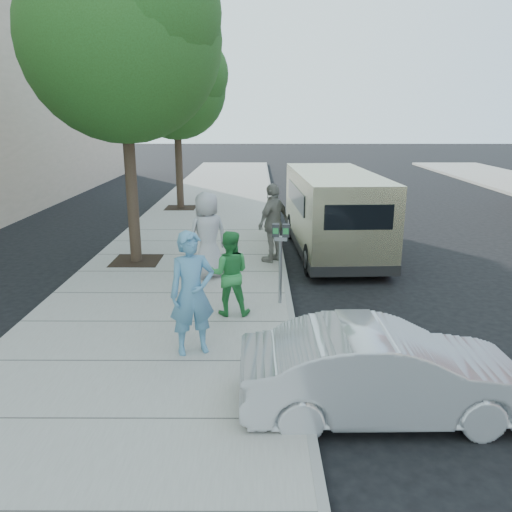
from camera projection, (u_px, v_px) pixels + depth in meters
name	position (u px, v px, depth m)	size (l,w,h in m)	color
ground	(219.00, 300.00, 10.50)	(120.00, 120.00, 0.00)	black
sidewalk	(172.00, 296.00, 10.48)	(5.00, 60.00, 0.15)	gray
curb_face	(288.00, 296.00, 10.47)	(0.12, 60.00, 0.16)	gray
tree_near	(123.00, 33.00, 11.31)	(4.62, 4.60, 7.53)	black
tree_far	(177.00, 84.00, 18.80)	(3.92, 3.80, 6.49)	black
parking_meter	(281.00, 246.00, 9.60)	(0.34, 0.14, 1.60)	gray
van	(333.00, 211.00, 13.80)	(2.31, 6.16, 2.25)	#C7BF8E
sedan	(384.00, 372.00, 6.32)	(1.28, 3.66, 1.21)	#B7BABF
person_officer	(192.00, 293.00, 7.61)	(0.71, 0.46, 1.94)	#538EB1
person_green_shirt	(229.00, 273.00, 9.16)	(0.77, 0.60, 1.59)	green
person_gray_shirt	(207.00, 235.00, 11.25)	(0.96, 0.63, 1.97)	#AAABAD
person_striped_polo	(273.00, 223.00, 12.50)	(1.16, 0.48, 1.98)	gray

